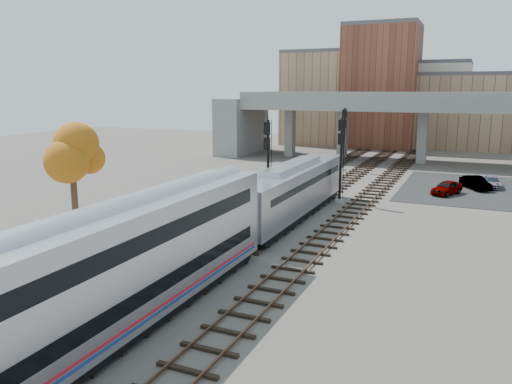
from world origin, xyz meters
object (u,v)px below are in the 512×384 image
Objects in this scene: coach at (82,287)px; car_c at (492,182)px; signal_mast_far at (344,139)px; car_b at (475,183)px; tree at (71,150)px; locomotive at (292,189)px; signal_mast_near at (268,168)px; signal_mast_mid at (341,160)px; car_a at (447,188)px.

coach is 6.34× the size of car_c.
signal_mast_far is 1.92× the size of car_b.
tree is (-11.85, 12.05, 3.12)m from coach.
tree is at bearing -105.65° from signal_mast_far.
tree is at bearing -138.31° from locomotive.
signal_mast_near is 7.91m from signal_mast_mid.
tree is at bearing -132.50° from signal_mast_near.
tree is at bearing -161.89° from car_b.
signal_mast_mid is at bearing -115.31° from car_a.
coach is 6.38× the size of car_a.
car_a is at bearing 40.72° from signal_mast_mid.
signal_mast_far reaches higher than car_b.
signal_mast_near is 1.93× the size of car_a.
car_b is at bearing 49.98° from signal_mast_near.
tree reaches higher than car_b.
signal_mast_far is 0.96× the size of tree.
coach is 38.31m from car_a.
car_b is at bearing 49.03° from tree.
car_a is at bearing 53.43° from locomotive.
car_c is at bearing 45.65° from signal_mast_mid.
signal_mast_near is 19.17m from car_a.
locomotive is 4.83× the size of car_c.
coach is 17.19m from tree.
locomotive is at bearing -130.38° from car_c.
car_c is at bearing 48.88° from tree.
tree is 2.00× the size of car_b.
tree reaches higher than signal_mast_near.
signal_mast_mid is at bearing -138.28° from car_c.
coach is at bearing -87.43° from signal_mast_far.
signal_mast_far is at bearing 103.26° from signal_mast_mid.
tree is 2.04× the size of car_a.
car_c is at bearing 53.55° from locomotive.
tree is 38.23m from car_b.
signal_mast_near reaches higher than locomotive.
coach is 3.30× the size of signal_mast_near.
coach is 3.13× the size of tree.
car_b is (24.83, 28.60, -5.22)m from tree.
car_a is 4.60m from car_b.
tree reaches higher than signal_mast_mid.
signal_mast_far reaches higher than car_a.
coach is at bearing -93.88° from signal_mast_mid.
signal_mast_near is at bearing -107.86° from car_a.
signal_mast_mid is 1.90× the size of car_c.
signal_mast_mid is 0.94× the size of tree.
coach reaches higher than car_a.
coach reaches higher than car_b.
signal_mast_mid is 11.64m from car_a.
signal_mast_mid is (2.00, 6.85, 1.51)m from locomotive.
coach is 3.34× the size of signal_mast_mid.
locomotive is at bearing -156.66° from car_b.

